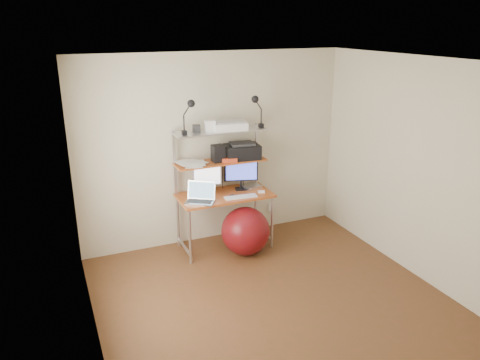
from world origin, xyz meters
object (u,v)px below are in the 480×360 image
Objects in this scene: monitor_silver at (207,177)px; exercise_ball at (245,231)px; printer at (242,151)px; monitor_black at (241,173)px; laptop at (201,197)px.

monitor_silver reaches higher than exercise_ball.
monitor_silver is at bearing -172.85° from printer.
monitor_black is at bearing 74.91° from exercise_ball.
monitor_black is at bearing 8.26° from monitor_silver.
monitor_black is 0.72× the size of exercise_ball.
monitor_silver is 0.33m from laptop.
exercise_ball is at bearing -88.26° from monitor_black.
monitor_black is 0.29m from printer.
exercise_ball is at bearing -100.35° from printer.
laptop reaches higher than exercise_ball.
laptop is (-0.17, -0.23, -0.17)m from monitor_silver.
exercise_ball is at bearing 14.03° from laptop.
printer is at bearing 61.16° from monitor_black.
monitor_black is at bearing -128.56° from printer.
exercise_ball is (-0.13, -0.41, -0.94)m from printer.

